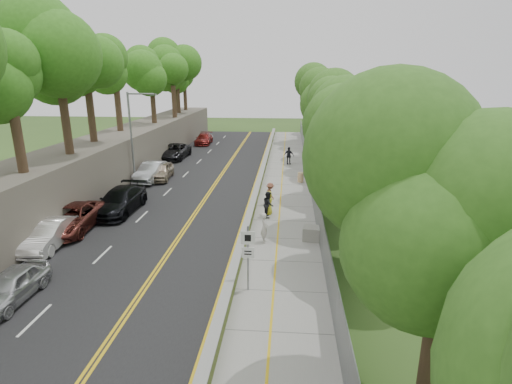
{
  "coord_description": "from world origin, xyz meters",
  "views": [
    {
      "loc": [
        2.72,
        -19.01,
        9.47
      ],
      "look_at": [
        0.5,
        8.0,
        1.4
      ],
      "focal_mm": 28.0,
      "sensor_mm": 36.0,
      "label": 1
    }
  ],
  "objects_px": {
    "signpost": "(248,251)",
    "painter_0": "(269,203)",
    "streetlight": "(134,133)",
    "car_2": "(72,218)",
    "car_1": "(48,235)",
    "person_far": "(289,156)",
    "construction_barrel": "(301,177)",
    "concrete_block": "(313,234)",
    "car_0": "(11,286)"
  },
  "relations": [
    {
      "from": "car_0",
      "to": "painter_0",
      "type": "bearing_deg",
      "value": 48.93
    },
    {
      "from": "signpost",
      "to": "person_far",
      "type": "relative_size",
      "value": 1.64
    },
    {
      "from": "car_0",
      "to": "car_2",
      "type": "xyz_separation_m",
      "value": [
        -1.6,
        8.0,
        0.1
      ]
    },
    {
      "from": "signpost",
      "to": "painter_0",
      "type": "bearing_deg",
      "value": 87.77
    },
    {
      "from": "car_1",
      "to": "painter_0",
      "type": "xyz_separation_m",
      "value": [
        12.05,
        6.54,
        0.08
      ]
    },
    {
      "from": "construction_barrel",
      "to": "car_1",
      "type": "bearing_deg",
      "value": -133.45
    },
    {
      "from": "car_2",
      "to": "painter_0",
      "type": "xyz_separation_m",
      "value": [
        12.05,
        3.97,
        0.05
      ]
    },
    {
      "from": "construction_barrel",
      "to": "car_0",
      "type": "height_order",
      "value": "car_0"
    },
    {
      "from": "car_2",
      "to": "car_0",
      "type": "bearing_deg",
      "value": -81.58
    },
    {
      "from": "streetlight",
      "to": "person_far",
      "type": "relative_size",
      "value": 4.22
    },
    {
      "from": "signpost",
      "to": "concrete_block",
      "type": "xyz_separation_m",
      "value": [
        3.25,
        5.95,
        -1.51
      ]
    },
    {
      "from": "car_0",
      "to": "car_2",
      "type": "bearing_deg",
      "value": 101.35
    },
    {
      "from": "construction_barrel",
      "to": "person_far",
      "type": "height_order",
      "value": "person_far"
    },
    {
      "from": "car_2",
      "to": "painter_0",
      "type": "relative_size",
      "value": 3.43
    },
    {
      "from": "construction_barrel",
      "to": "car_2",
      "type": "height_order",
      "value": "car_2"
    },
    {
      "from": "car_0",
      "to": "car_1",
      "type": "relative_size",
      "value": 0.88
    },
    {
      "from": "painter_0",
      "to": "person_far",
      "type": "relative_size",
      "value": 0.87
    },
    {
      "from": "streetlight",
      "to": "signpost",
      "type": "bearing_deg",
      "value": -55.92
    },
    {
      "from": "painter_0",
      "to": "person_far",
      "type": "distance_m",
      "value": 16.03
    },
    {
      "from": "concrete_block",
      "to": "car_1",
      "type": "relative_size",
      "value": 0.26
    },
    {
      "from": "painter_0",
      "to": "car_2",
      "type": "bearing_deg",
      "value": 119.5
    },
    {
      "from": "painter_0",
      "to": "construction_barrel",
      "type": "bearing_deg",
      "value": -4.21
    },
    {
      "from": "streetlight",
      "to": "person_far",
      "type": "xyz_separation_m",
      "value": [
        13.26,
        9.23,
        -3.64
      ]
    },
    {
      "from": "signpost",
      "to": "construction_barrel",
      "type": "bearing_deg",
      "value": 81.56
    },
    {
      "from": "streetlight",
      "to": "painter_0",
      "type": "relative_size",
      "value": 4.84
    },
    {
      "from": "signpost",
      "to": "person_far",
      "type": "distance_m",
      "value": 26.32
    },
    {
      "from": "car_1",
      "to": "person_far",
      "type": "xyz_separation_m",
      "value": [
        13.4,
        22.51,
        0.2
      ]
    },
    {
      "from": "painter_0",
      "to": "concrete_block",
      "type": "bearing_deg",
      "value": -135.36
    },
    {
      "from": "signpost",
      "to": "construction_barrel",
      "type": "distance_m",
      "value": 19.28
    },
    {
      "from": "car_1",
      "to": "painter_0",
      "type": "relative_size",
      "value": 2.78
    },
    {
      "from": "painter_0",
      "to": "person_far",
      "type": "xyz_separation_m",
      "value": [
        1.35,
        15.97,
        0.12
      ]
    },
    {
      "from": "concrete_block",
      "to": "painter_0",
      "type": "bearing_deg",
      "value": 123.37
    },
    {
      "from": "concrete_block",
      "to": "painter_0",
      "type": "height_order",
      "value": "painter_0"
    },
    {
      "from": "streetlight",
      "to": "signpost",
      "type": "height_order",
      "value": "streetlight"
    },
    {
      "from": "streetlight",
      "to": "construction_barrel",
      "type": "bearing_deg",
      "value": 7.94
    },
    {
      "from": "streetlight",
      "to": "car_2",
      "type": "xyz_separation_m",
      "value": [
        -0.14,
        -10.71,
        -3.81
      ]
    },
    {
      "from": "car_2",
      "to": "painter_0",
      "type": "bearing_deg",
      "value": 15.34
    },
    {
      "from": "construction_barrel",
      "to": "car_2",
      "type": "relative_size",
      "value": 0.16
    },
    {
      "from": "signpost",
      "to": "car_2",
      "type": "relative_size",
      "value": 0.55
    },
    {
      "from": "signpost",
      "to": "streetlight",
      "type": "bearing_deg",
      "value": 124.08
    },
    {
      "from": "car_0",
      "to": "car_1",
      "type": "bearing_deg",
      "value": 106.45
    },
    {
      "from": "signpost",
      "to": "construction_barrel",
      "type": "height_order",
      "value": "signpost"
    },
    {
      "from": "concrete_block",
      "to": "car_2",
      "type": "distance_m",
      "value": 14.91
    },
    {
      "from": "concrete_block",
      "to": "signpost",
      "type": "bearing_deg",
      "value": -118.65
    },
    {
      "from": "construction_barrel",
      "to": "car_0",
      "type": "relative_size",
      "value": 0.22
    },
    {
      "from": "concrete_block",
      "to": "car_2",
      "type": "relative_size",
      "value": 0.21
    },
    {
      "from": "signpost",
      "to": "painter_0",
      "type": "height_order",
      "value": "signpost"
    },
    {
      "from": "construction_barrel",
      "to": "car_1",
      "type": "distance_m",
      "value": 21.04
    },
    {
      "from": "car_0",
      "to": "car_2",
      "type": "relative_size",
      "value": 0.71
    },
    {
      "from": "car_1",
      "to": "concrete_block",
      "type": "bearing_deg",
      "value": 3.73
    }
  ]
}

